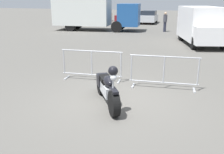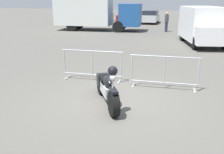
{
  "view_description": "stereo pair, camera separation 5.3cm",
  "coord_description": "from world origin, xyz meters",
  "px_view_note": "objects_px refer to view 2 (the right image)",
  "views": [
    {
      "loc": [
        2.19,
        -6.25,
        2.77
      ],
      "look_at": [
        -0.12,
        0.09,
        0.65
      ],
      "focal_mm": 40.0,
      "sensor_mm": 36.0,
      "label": 1
    },
    {
      "loc": [
        2.24,
        -6.24,
        2.77
      ],
      "look_at": [
        -0.12,
        0.09,
        0.65
      ],
      "focal_mm": 40.0,
      "sensor_mm": 36.0,
      "label": 2
    }
  ],
  "objects_px": {
    "motorcycle": "(107,87)",
    "crowd_barrier_near": "(92,65)",
    "parked_car_maroon": "(127,16)",
    "pedestrian": "(167,21)",
    "parked_car_silver": "(150,17)",
    "crowd_barrier_far": "(164,72)",
    "delivery_van": "(202,24)",
    "box_truck": "(93,12)",
    "parked_car_tan": "(103,16)"
  },
  "relations": [
    {
      "from": "parked_car_maroon",
      "to": "delivery_van",
      "type": "bearing_deg",
      "value": -150.21
    },
    {
      "from": "delivery_van",
      "to": "parked_car_maroon",
      "type": "relative_size",
      "value": 1.25
    },
    {
      "from": "motorcycle",
      "to": "parked_car_maroon",
      "type": "relative_size",
      "value": 0.45
    },
    {
      "from": "box_truck",
      "to": "parked_car_silver",
      "type": "bearing_deg",
      "value": 60.07
    },
    {
      "from": "crowd_barrier_far",
      "to": "parked_car_silver",
      "type": "bearing_deg",
      "value": 103.22
    },
    {
      "from": "crowd_barrier_near",
      "to": "box_truck",
      "type": "relative_size",
      "value": 0.27
    },
    {
      "from": "crowd_barrier_far",
      "to": "delivery_van",
      "type": "distance_m",
      "value": 9.24
    },
    {
      "from": "parked_car_tan",
      "to": "parked_car_silver",
      "type": "height_order",
      "value": "parked_car_silver"
    },
    {
      "from": "delivery_van",
      "to": "parked_car_silver",
      "type": "relative_size",
      "value": 1.2
    },
    {
      "from": "crowd_barrier_near",
      "to": "box_truck",
      "type": "height_order",
      "value": "box_truck"
    },
    {
      "from": "box_truck",
      "to": "parked_car_maroon",
      "type": "distance_m",
      "value": 9.17
    },
    {
      "from": "crowd_barrier_near",
      "to": "parked_car_maroon",
      "type": "height_order",
      "value": "parked_car_maroon"
    },
    {
      "from": "parked_car_silver",
      "to": "pedestrian",
      "type": "xyz_separation_m",
      "value": [
        3.02,
        -7.46,
        0.17
      ]
    },
    {
      "from": "crowd_barrier_far",
      "to": "pedestrian",
      "type": "xyz_separation_m",
      "value": [
        -2.21,
        14.79,
        0.37
      ]
    },
    {
      "from": "parked_car_maroon",
      "to": "motorcycle",
      "type": "bearing_deg",
      "value": -168.28
    },
    {
      "from": "crowd_barrier_far",
      "to": "box_truck",
      "type": "xyz_separation_m",
      "value": [
        -8.64,
        13.51,
        1.08
      ]
    },
    {
      "from": "crowd_barrier_near",
      "to": "delivery_van",
      "type": "xyz_separation_m",
      "value": [
        3.35,
        9.18,
        0.69
      ]
    },
    {
      "from": "parked_car_silver",
      "to": "pedestrian",
      "type": "height_order",
      "value": "pedestrian"
    },
    {
      "from": "delivery_van",
      "to": "parked_car_tan",
      "type": "distance_m",
      "value": 17.72
    },
    {
      "from": "motorcycle",
      "to": "crowd_barrier_near",
      "type": "relative_size",
      "value": 0.89
    },
    {
      "from": "box_truck",
      "to": "delivery_van",
      "type": "bearing_deg",
      "value": -33.15
    },
    {
      "from": "motorcycle",
      "to": "delivery_van",
      "type": "xyz_separation_m",
      "value": [
        2.09,
        10.95,
        0.77
      ]
    },
    {
      "from": "box_truck",
      "to": "parked_car_tan",
      "type": "distance_m",
      "value": 9.02
    },
    {
      "from": "motorcycle",
      "to": "delivery_van",
      "type": "height_order",
      "value": "delivery_van"
    },
    {
      "from": "box_truck",
      "to": "parked_car_silver",
      "type": "xyz_separation_m",
      "value": [
        3.41,
        8.74,
        -0.89
      ]
    },
    {
      "from": "motorcycle",
      "to": "parked_car_silver",
      "type": "bearing_deg",
      "value": 155.54
    },
    {
      "from": "crowd_barrier_near",
      "to": "box_truck",
      "type": "distance_m",
      "value": 14.87
    },
    {
      "from": "parked_car_maroon",
      "to": "crowd_barrier_near",
      "type": "bearing_deg",
      "value": -170.04
    },
    {
      "from": "crowd_barrier_near",
      "to": "box_truck",
      "type": "bearing_deg",
      "value": 114.41
    },
    {
      "from": "motorcycle",
      "to": "parked_car_maroon",
      "type": "bearing_deg",
      "value": 162.18
    },
    {
      "from": "motorcycle",
      "to": "box_truck",
      "type": "bearing_deg",
      "value": 171.95
    },
    {
      "from": "crowd_barrier_far",
      "to": "parked_car_maroon",
      "type": "xyz_separation_m",
      "value": [
        -8.26,
        22.62,
        0.16
      ]
    },
    {
      "from": "crowd_barrier_near",
      "to": "parked_car_tan",
      "type": "relative_size",
      "value": 0.5
    },
    {
      "from": "box_truck",
      "to": "parked_car_tan",
      "type": "bearing_deg",
      "value": 98.62
    },
    {
      "from": "box_truck",
      "to": "parked_car_maroon",
      "type": "bearing_deg",
      "value": 79.03
    },
    {
      "from": "crowd_barrier_far",
      "to": "parked_car_maroon",
      "type": "distance_m",
      "value": 24.08
    },
    {
      "from": "parked_car_maroon",
      "to": "pedestrian",
      "type": "relative_size",
      "value": 2.53
    },
    {
      "from": "motorcycle",
      "to": "box_truck",
      "type": "distance_m",
      "value": 17.0
    },
    {
      "from": "crowd_barrier_near",
      "to": "parked_car_silver",
      "type": "distance_m",
      "value": 22.41
    },
    {
      "from": "delivery_van",
      "to": "pedestrian",
      "type": "bearing_deg",
      "value": -168.88
    },
    {
      "from": "crowd_barrier_far",
      "to": "delivery_van",
      "type": "relative_size",
      "value": 0.41
    },
    {
      "from": "crowd_barrier_near",
      "to": "pedestrian",
      "type": "xyz_separation_m",
      "value": [
        0.3,
        14.79,
        0.37
      ]
    },
    {
      "from": "crowd_barrier_near",
      "to": "parked_car_maroon",
      "type": "relative_size",
      "value": 0.51
    },
    {
      "from": "crowd_barrier_far",
      "to": "parked_car_silver",
      "type": "height_order",
      "value": "parked_car_silver"
    },
    {
      "from": "box_truck",
      "to": "delivery_van",
      "type": "distance_m",
      "value": 10.42
    },
    {
      "from": "motorcycle",
      "to": "parked_car_maroon",
      "type": "height_order",
      "value": "parked_car_maroon"
    },
    {
      "from": "parked_car_maroon",
      "to": "pedestrian",
      "type": "height_order",
      "value": "pedestrian"
    },
    {
      "from": "motorcycle",
      "to": "box_truck",
      "type": "relative_size",
      "value": 0.24
    },
    {
      "from": "parked_car_tan",
      "to": "motorcycle",
      "type": "bearing_deg",
      "value": -161.47
    },
    {
      "from": "crowd_barrier_near",
      "to": "parked_car_tan",
      "type": "distance_m",
      "value": 23.77
    }
  ]
}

